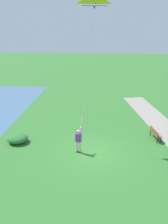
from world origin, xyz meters
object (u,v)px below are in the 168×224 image
(flying_kite, at_px, (95,2))
(lakeside_shrub, at_px, (18,138))
(person_kite_flyer, at_px, (79,139))
(park_bench_near_walkway, at_px, (155,133))

(flying_kite, height_order, lakeside_shrub, flying_kite)
(flying_kite, distance_m, lakeside_shrub, 11.15)
(person_kite_flyer, xyz_separation_m, lakeside_shrub, (4.83, -1.09, -0.72))
(park_bench_near_walkway, bearing_deg, person_kite_flyer, 24.09)
(flying_kite, xyz_separation_m, lakeside_shrub, (5.73, 0.91, -9.53))
(person_kite_flyer, relative_size, park_bench_near_walkway, 1.17)
(park_bench_near_walkway, bearing_deg, flying_kite, 6.76)
(flying_kite, distance_m, park_bench_near_walkway, 10.54)
(person_kite_flyer, xyz_separation_m, flying_kite, (-0.90, -1.99, 8.81))
(flying_kite, relative_size, park_bench_near_walkway, 5.49)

